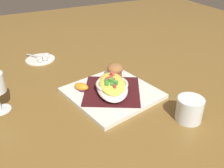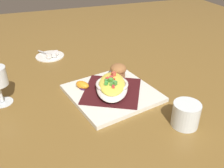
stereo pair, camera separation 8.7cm
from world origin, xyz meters
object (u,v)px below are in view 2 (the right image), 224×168
(spoon, at_px, (48,54))
(creamer_cup_0, at_px, (49,56))
(creamer_saucer, at_px, (50,56))
(creamer_cup_2, at_px, (56,53))
(gratin_dish, at_px, (112,85))
(square_plate, at_px, (112,93))
(coffee_mug, at_px, (185,115))
(orange_garnish, at_px, (83,85))
(muffin, at_px, (118,70))
(creamer_cup_1, at_px, (54,55))

(spoon, relative_size, creamer_cup_0, 3.49)
(creamer_saucer, bearing_deg, creamer_cup_2, 178.21)
(gratin_dish, distance_m, creamer_cup_2, 0.43)
(square_plate, relative_size, creamer_cup_2, 11.71)
(square_plate, distance_m, creamer_saucer, 0.44)
(coffee_mug, height_order, creamer_saucer, coffee_mug)
(orange_garnish, bearing_deg, coffee_mug, 130.02)
(muffin, xyz_separation_m, creamer_cup_2, (0.19, -0.32, -0.03))
(muffin, distance_m, coffee_mug, 0.33)
(creamer_cup_1, bearing_deg, creamer_cup_0, 10.87)
(orange_garnish, xyz_separation_m, creamer_cup_2, (0.04, -0.35, -0.01))
(square_plate, distance_m, creamer_cup_0, 0.42)
(muffin, xyz_separation_m, creamer_cup_1, (0.21, -0.30, -0.03))
(coffee_mug, relative_size, creamer_saucer, 0.83)
(square_plate, bearing_deg, gratin_dish, 38.89)
(orange_garnish, xyz_separation_m, creamer_cup_1, (0.06, -0.33, -0.01))
(creamer_cup_0, bearing_deg, spoon, -94.47)
(orange_garnish, height_order, creamer_saucer, orange_garnish)
(muffin, height_order, spoon, muffin)
(spoon, distance_m, creamer_cup_2, 0.04)
(square_plate, height_order, coffee_mug, coffee_mug)
(gratin_dish, bearing_deg, creamer_cup_1, -69.26)
(square_plate, xyz_separation_m, creamer_cup_0, (0.17, -0.38, 0.01))
(square_plate, distance_m, muffin, 0.12)
(orange_garnish, height_order, creamer_cup_2, orange_garnish)
(creamer_cup_2, bearing_deg, creamer_cup_0, 36.65)
(gratin_dish, relative_size, creamer_saucer, 1.68)
(coffee_mug, height_order, creamer_cup_0, coffee_mug)
(gratin_dish, relative_size, spoon, 2.66)
(coffee_mug, relative_size, creamer_cup_0, 4.55)
(creamer_cup_2, bearing_deg, creamer_cup_1, 62.43)
(square_plate, xyz_separation_m, orange_garnish, (0.09, -0.06, 0.02))
(creamer_cup_2, bearing_deg, orange_garnish, 97.10)
(orange_garnish, relative_size, creamer_cup_0, 2.65)
(creamer_cup_0, bearing_deg, creamer_cup_1, -169.13)
(creamer_cup_0, height_order, creamer_cup_2, same)
(creamer_cup_2, bearing_deg, muffin, 121.32)
(orange_garnish, height_order, creamer_cup_0, orange_garnish)
(gratin_dish, bearing_deg, muffin, -122.45)
(creamer_cup_1, bearing_deg, creamer_cup_2, -117.57)
(square_plate, xyz_separation_m, creamer_cup_1, (0.15, -0.39, 0.01))
(square_plate, xyz_separation_m, creamer_saucer, (0.16, -0.41, -0.00))
(creamer_cup_0, bearing_deg, gratin_dish, 114.21)
(gratin_dish, relative_size, orange_garnish, 3.50)
(spoon, bearing_deg, creamer_cup_1, 126.65)
(muffin, xyz_separation_m, orange_garnish, (0.15, 0.03, -0.02))
(creamer_saucer, distance_m, creamer_cup_0, 0.03)
(square_plate, bearing_deg, coffee_mug, 123.25)
(creamer_cup_1, bearing_deg, spoon, -53.35)
(gratin_dish, relative_size, creamer_cup_2, 9.27)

